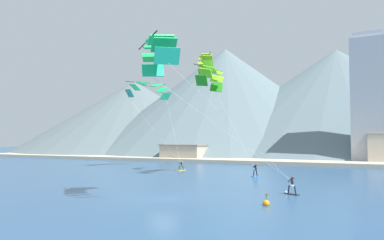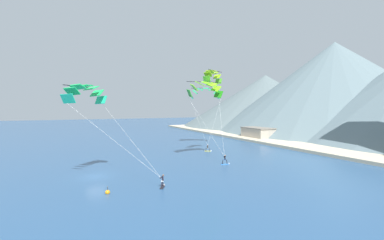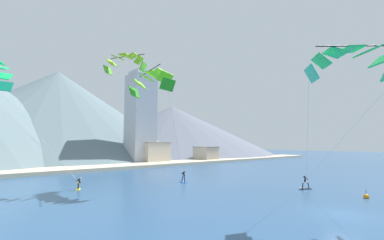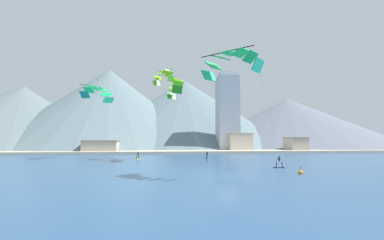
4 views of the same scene
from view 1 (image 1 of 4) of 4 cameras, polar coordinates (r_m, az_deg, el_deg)
The scene contains 15 objects.
ground_plane at distance 32.95m, azimuth -4.35°, elevation -11.81°, with size 400.00×400.00×0.00m, color navy.
kitesurfer_near_lead at distance 36.30m, azimuth 14.76°, elevation -10.05°, with size 1.70×1.24×1.78m.
kitesurfer_near_trail at distance 52.27m, azimuth 9.74°, elevation -7.84°, with size 0.77×1.79×1.83m.
kitesurfer_mid_center at distance 61.20m, azimuth -1.48°, elevation -7.29°, with size 1.05×1.76×1.62m.
parafoil_kite_near_lead at distance 32.20m, azimuth -5.11°, elevation 10.32°, with size 12.23×11.49×12.20m.
parafoil_kite_near_trail at distance 54.17m, azimuth 3.01°, elevation 6.71°, with size 7.58×8.22×14.09m.
parafoil_kite_mid_center at distance 70.12m, azimuth -6.62°, elevation 4.80°, with size 12.27×8.89×14.50m.
parafoil_kite_distant_high_outer at distance 58.44m, azimuth 2.00°, elevation 8.92°, with size 4.53×5.88×2.59m.
race_marker_buoy at distance 29.94m, azimuth 11.23°, elevation -12.36°, with size 0.56×0.56×1.02m.
shoreline_strip at distance 79.80m, azimuth 14.41°, elevation -6.24°, with size 180.00×10.00×0.70m, color beige.
shore_building_promenade_mid at distance 89.93m, azimuth -1.27°, elevation -4.95°, with size 10.33×6.36×3.81m.
highrise_tower at distance 86.08m, azimuth 25.40°, elevation 2.83°, with size 7.00×7.00×27.03m.
mountain_peak_west_ridge at distance 135.64m, azimuth 21.24°, elevation 2.63°, with size 108.28×108.28×35.51m.
mountain_peak_east_shoulder at distance 148.37m, azimuth -8.75°, elevation 0.53°, with size 90.65×90.65×27.87m.
mountain_peak_far_spur at distance 136.34m, azimuth 5.15°, elevation 2.94°, with size 99.47×99.47×38.00m.
Camera 1 is at (16.62, -27.99, 5.09)m, focal length 35.00 mm.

